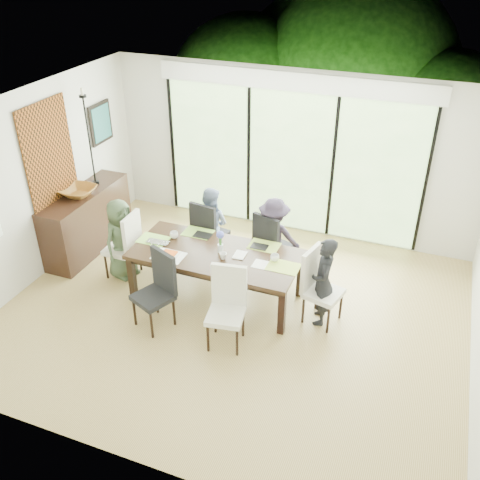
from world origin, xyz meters
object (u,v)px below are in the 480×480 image
(laptop, at_px, (156,244))
(bowl, at_px, (78,192))
(cup_a, at_px, (174,235))
(cup_c, at_px, (275,258))
(chair_near_right, at_px, (225,310))
(cup_b, at_px, (223,256))
(sideboard, at_px, (87,221))
(chair_far_right, at_px, (274,242))
(chair_left_end, at_px, (121,244))
(chair_right_end, at_px, (324,288))
(person_left_end, at_px, (121,239))
(person_right_end, at_px, (323,282))
(table_top, at_px, (216,255))
(chair_far_left, at_px, (211,230))
(vase, at_px, (220,248))
(person_far_right, at_px, (274,237))
(person_far_left, at_px, (210,225))
(chair_near_left, at_px, (152,292))

(laptop, relative_size, bowl, 0.60)
(cup_a, relative_size, cup_c, 1.00)
(chair_near_right, relative_size, cup_a, 8.87)
(chair_near_right, relative_size, cup_c, 8.87)
(chair_near_right, relative_size, bowl, 2.01)
(cup_b, xyz_separation_m, sideboard, (-2.55, 0.56, -0.26))
(chair_far_right, height_order, cup_c, chair_far_right)
(cup_b, bearing_deg, chair_left_end, 176.53)
(chair_right_end, bearing_deg, sideboard, 97.33)
(chair_right_end, distance_m, person_left_end, 2.98)
(cup_a, bearing_deg, bowl, 173.12)
(person_right_end, distance_m, laptop, 2.33)
(table_top, relative_size, cup_c, 19.35)
(chair_far_left, bearing_deg, cup_c, 158.24)
(laptop, xyz_separation_m, cup_b, (1.00, 0.00, 0.03))
(laptop, bearing_deg, chair_near_right, -32.13)
(chair_far_right, xyz_separation_m, vase, (-0.50, -0.80, 0.25))
(chair_near_right, height_order, sideboard, chair_near_right)
(chair_far_right, relative_size, chair_near_right, 1.00)
(person_right_end, xyz_separation_m, bowl, (-3.88, 0.36, 0.43))
(person_far_right, bearing_deg, cup_a, 15.58)
(chair_right_end, xyz_separation_m, vase, (-1.45, 0.05, 0.25))
(chair_near_right, xyz_separation_m, person_far_left, (-0.95, 1.70, 0.09))
(vase, xyz_separation_m, sideboard, (-2.45, 0.41, -0.28))
(table_top, bearing_deg, chair_far_left, 117.90)
(person_right_end, height_order, person_far_left, same)
(chair_near_left, relative_size, sideboard, 0.60)
(chair_left_end, distance_m, cup_c, 2.31)
(chair_far_left, xyz_separation_m, vase, (0.50, -0.80, 0.25))
(chair_left_end, bearing_deg, chair_right_end, 88.73)
(chair_near_left, bearing_deg, sideboard, 168.82)
(laptop, distance_m, cup_c, 1.66)
(cup_a, bearing_deg, table_top, -12.09)
(chair_left_end, xyz_separation_m, person_far_right, (2.05, 0.83, 0.09))
(chair_right_end, height_order, person_left_end, person_left_end)
(table_top, relative_size, chair_right_end, 2.18)
(laptop, relative_size, cup_c, 2.66)
(chair_far_left, height_order, sideboard, chair_far_left)
(person_far_right, distance_m, cup_b, 1.02)
(person_left_end, xyz_separation_m, person_far_left, (1.03, 0.83, 0.00))
(table_top, xyz_separation_m, person_right_end, (1.48, 0.00, -0.07))
(vase, relative_size, sideboard, 0.07)
(person_right_end, height_order, cup_a, person_right_end)
(person_far_right, bearing_deg, cup_c, 95.94)
(person_far_left, relative_size, bowl, 2.35)
(cup_a, bearing_deg, vase, -7.59)
(bowl, bearing_deg, chair_near_left, -32.80)
(table_top, height_order, bowl, bowl)
(chair_near_left, bearing_deg, person_left_end, 162.10)
(chair_far_right, height_order, sideboard, chair_far_right)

